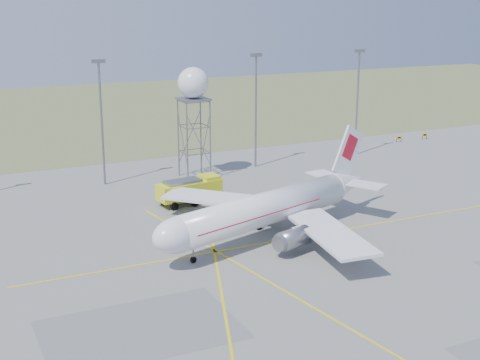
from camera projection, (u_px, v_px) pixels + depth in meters
name	position (u px, v px, depth m)	size (l,w,h in m)	color
ground	(416.00, 356.00, 57.51)	(400.00, 400.00, 0.00)	gray
grass_strip	(71.00, 113.00, 179.24)	(400.00, 120.00, 0.03)	#5A6A3A
mast_b	(101.00, 112.00, 107.55)	(2.20, 0.50, 20.50)	slate
mast_c	(256.00, 101.00, 119.25)	(2.20, 0.50, 20.50)	slate
mast_d	(358.00, 94.00, 128.45)	(2.20, 0.50, 20.50)	slate
taxi_sign_near	(399.00, 138.00, 143.13)	(1.60, 0.17, 1.20)	black
taxi_sign_far	(425.00, 135.00, 146.05)	(1.60, 0.17, 1.20)	black
airliner_main	(267.00, 209.00, 84.92)	(36.62, 34.63, 12.70)	white
radar_tower	(194.00, 116.00, 112.40)	(5.21, 5.21, 18.84)	slate
fire_truck	(191.00, 191.00, 100.01)	(10.13, 4.97, 3.91)	yellow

